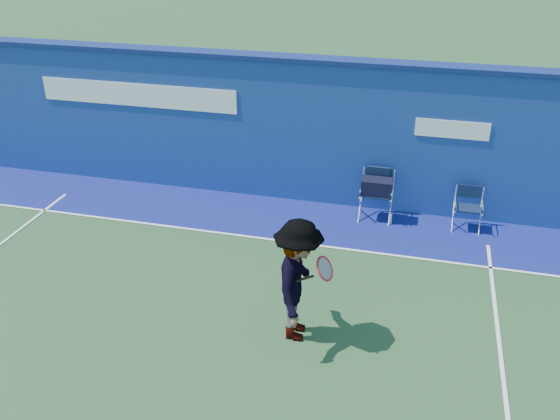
% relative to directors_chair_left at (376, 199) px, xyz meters
% --- Properties ---
extents(ground, '(80.00, 80.00, 0.00)m').
position_rel_directors_chair_left_xyz_m(ground, '(-2.29, -4.59, -0.44)').
color(ground, '#264927').
rests_on(ground, ground).
extents(stadium_wall, '(24.00, 0.50, 3.08)m').
position_rel_directors_chair_left_xyz_m(stadium_wall, '(-2.30, 0.61, 1.11)').
color(stadium_wall, navy).
rests_on(stadium_wall, ground).
extents(out_of_bounds_strip, '(24.00, 1.80, 0.01)m').
position_rel_directors_chair_left_xyz_m(out_of_bounds_strip, '(-2.29, -0.49, -0.44)').
color(out_of_bounds_strip, navy).
rests_on(out_of_bounds_strip, ground).
extents(court_lines, '(24.00, 12.00, 0.01)m').
position_rel_directors_chair_left_xyz_m(court_lines, '(-2.29, -3.99, -0.43)').
color(court_lines, white).
rests_on(court_lines, out_of_bounds_strip).
extents(directors_chair_left, '(0.61, 0.57, 1.04)m').
position_rel_directors_chair_left_xyz_m(directors_chair_left, '(0.00, 0.00, 0.00)').
color(directors_chair_left, silver).
rests_on(directors_chair_left, ground).
extents(directors_chair_right, '(0.51, 0.46, 0.86)m').
position_rel_directors_chair_left_xyz_m(directors_chair_right, '(1.79, -0.01, -0.17)').
color(directors_chair_right, silver).
rests_on(directors_chair_right, ground).
extents(water_bottle, '(0.07, 0.07, 0.23)m').
position_rel_directors_chair_left_xyz_m(water_bottle, '(0.32, -0.19, -0.33)').
color(water_bottle, silver).
rests_on(water_bottle, ground).
extents(tennis_player, '(0.94, 1.29, 1.93)m').
position_rel_directors_chair_left_xyz_m(tennis_player, '(-0.74, -3.99, 0.52)').
color(tennis_player, '#EA4738').
rests_on(tennis_player, ground).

